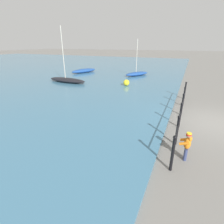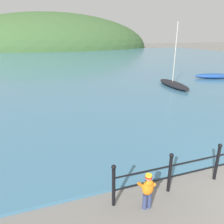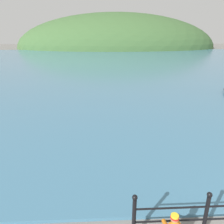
{
  "view_description": "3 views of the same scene",
  "coord_description": "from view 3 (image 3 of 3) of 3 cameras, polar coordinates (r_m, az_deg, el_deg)",
  "views": [
    {
      "loc": [
        -9.16,
        1.39,
        3.65
      ],
      "look_at": [
        -3.67,
        3.81,
        1.3
      ],
      "focal_mm": 28.0,
      "sensor_mm": 36.0,
      "label": 1
    },
    {
      "loc": [
        -5.97,
        -2.78,
        4.19
      ],
      "look_at": [
        -3.03,
        5.63,
        1.02
      ],
      "focal_mm": 35.0,
      "sensor_mm": 36.0,
      "label": 2
    },
    {
      "loc": [
        -5.11,
        -2.24,
        4.46
      ],
      "look_at": [
        -4.66,
        6.76,
        1.2
      ],
      "focal_mm": 35.0,
      "sensor_mm": 36.0,
      "label": 3
    }
  ],
  "objects": [
    {
      "name": "far_hillside",
      "position": [
        73.0,
        1.17,
        16.38
      ],
      "size": [
        61.64,
        33.9,
        21.11
      ],
      "color": "#3D6033",
      "rests_on": "ground"
    },
    {
      "name": "water",
      "position": [
        34.9,
        5.69,
        12.53
      ],
      "size": [
        80.0,
        60.0,
        0.1
      ],
      "primitive_type": "cube",
      "color": "teal",
      "rests_on": "ground"
    }
  ]
}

